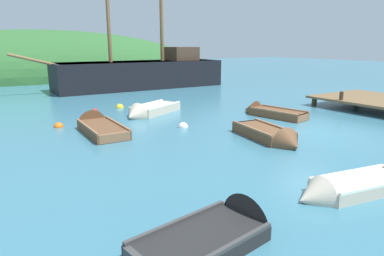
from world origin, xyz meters
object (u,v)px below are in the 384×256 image
at_px(sailing_ship, 142,77).
at_px(rowboat_near_dock, 98,128).
at_px(rowboat_far, 346,191).
at_px(rowboat_center, 271,137).
at_px(rowboat_outer_left, 149,112).
at_px(rowboat_portside, 269,113).
at_px(buoy_white, 183,127).
at_px(buoy_yellow, 120,108).
at_px(rowboat_outer_right, 223,234).
at_px(buoy_orange, 59,127).
at_px(buoy_red, 95,111).

height_order(sailing_ship, rowboat_near_dock, sailing_ship).
distance_m(rowboat_far, rowboat_center, 4.64).
xyz_separation_m(rowboat_outer_left, rowboat_portside, (4.84, -3.45, -0.02)).
xyz_separation_m(rowboat_near_dock, buoy_white, (3.21, -1.45, -0.11)).
bearing_deg(buoy_yellow, buoy_white, -84.46).
xyz_separation_m(rowboat_far, rowboat_outer_right, (-3.57, 0.11, -0.01)).
height_order(rowboat_far, rowboat_center, rowboat_center).
bearing_deg(rowboat_far, rowboat_outer_right, 8.73).
relative_size(rowboat_outer_right, buoy_orange, 7.49).
height_order(rowboat_far, rowboat_outer_right, rowboat_outer_right).
bearing_deg(rowboat_center, buoy_red, -149.48).
bearing_deg(rowboat_outer_right, rowboat_portside, 32.50).
bearing_deg(buoy_yellow, rowboat_center, -76.74).
distance_m(rowboat_outer_left, rowboat_far, 10.96).
bearing_deg(rowboat_far, rowboat_center, -103.32).
relative_size(rowboat_portside, buoy_orange, 8.46).
bearing_deg(buoy_red, rowboat_far, -82.26).
height_order(rowboat_center, buoy_white, rowboat_center).
bearing_deg(buoy_red, buoy_white, -69.82).
relative_size(rowboat_outer_left, buoy_orange, 8.93).
distance_m(rowboat_center, buoy_orange, 8.84).
bearing_deg(buoy_white, rowboat_near_dock, 155.71).
bearing_deg(rowboat_outer_left, buoy_yellow, -105.40).
distance_m(rowboat_portside, rowboat_center, 4.55).
xyz_separation_m(rowboat_near_dock, rowboat_outer_right, (-0.60, -9.09, -0.03)).
distance_m(rowboat_near_dock, buoy_orange, 1.92).
bearing_deg(rowboat_outer_left, rowboat_portside, 117.70).
relative_size(buoy_orange, buoy_red, 1.38).
relative_size(rowboat_far, rowboat_near_dock, 0.88).
xyz_separation_m(sailing_ship, buoy_yellow, (-4.86, -7.52, -0.84)).
distance_m(sailing_ship, buoy_red, 10.07).
bearing_deg(buoy_white, rowboat_outer_right, -116.49).
xyz_separation_m(sailing_ship, rowboat_portside, (0.51, -13.58, -0.72)).
bearing_deg(buoy_red, buoy_orange, -132.17).
bearing_deg(buoy_yellow, sailing_ship, 57.09).
height_order(rowboat_outer_right, buoy_red, rowboat_outer_right).
bearing_deg(rowboat_portside, buoy_yellow, 31.02).
relative_size(buoy_orange, buoy_yellow, 0.94).
xyz_separation_m(rowboat_outer_left, buoy_orange, (-4.40, -0.28, -0.14)).
bearing_deg(rowboat_outer_left, rowboat_outer_right, 43.97).
bearing_deg(buoy_red, rowboat_near_dock, -105.76).
bearing_deg(rowboat_far, sailing_ship, -91.70).
xyz_separation_m(sailing_ship, rowboat_center, (-2.67, -16.84, -0.71)).
xyz_separation_m(rowboat_center, buoy_white, (-1.63, 3.50, -0.13)).
xyz_separation_m(sailing_ship, buoy_red, (-6.34, -7.78, -0.84)).
height_order(sailing_ship, rowboat_far, sailing_ship).
xyz_separation_m(rowboat_portside, buoy_red, (-6.85, 5.80, -0.12)).
height_order(sailing_ship, rowboat_outer_right, sailing_ship).
distance_m(rowboat_portside, buoy_orange, 9.77).
relative_size(buoy_yellow, buoy_white, 1.00).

